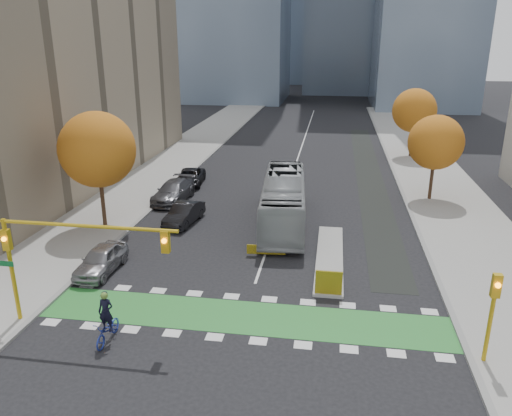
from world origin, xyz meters
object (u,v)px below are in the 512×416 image
(tree_west, at_px, (97,150))
(traffic_signal_west, at_px, (60,247))
(cyclist, at_px, (107,325))
(parked_car_d, at_px, (190,177))
(traffic_signal_east, at_px, (493,305))
(bus, at_px, (284,201))
(parked_car_a, at_px, (101,260))
(hazard_board, at_px, (329,283))
(parked_car_c, at_px, (173,191))
(parked_car_b, at_px, (184,214))
(tree_east_near, at_px, (436,143))
(tree_east_far, at_px, (414,111))

(tree_west, height_order, traffic_signal_west, tree_west)
(cyclist, relative_size, parked_car_d, 0.49)
(parked_car_d, bearing_deg, cyclist, -88.22)
(parked_car_d, bearing_deg, tree_west, -110.58)
(traffic_signal_east, distance_m, bus, 18.18)
(parked_car_a, bearing_deg, traffic_signal_west, -78.18)
(hazard_board, bearing_deg, parked_car_c, 132.24)
(cyclist, height_order, parked_car_d, cyclist)
(cyclist, bearing_deg, parked_car_a, 118.61)
(tree_west, distance_m, traffic_signal_west, 13.25)
(bus, bearing_deg, tree_west, -172.22)
(parked_car_b, bearing_deg, tree_west, -156.75)
(tree_east_near, xyz_separation_m, parked_car_a, (-21.00, -16.88, -4.11))
(tree_west, distance_m, parked_car_c, 8.63)
(tree_east_far, height_order, parked_car_a, tree_east_far)
(tree_east_far, bearing_deg, parked_car_c, -137.82)
(parked_car_a, relative_size, parked_car_c, 0.79)
(traffic_signal_east, height_order, parked_car_a, traffic_signal_east)
(tree_west, distance_m, parked_car_d, 12.88)
(tree_east_near, xyz_separation_m, cyclist, (-17.60, -23.41, -4.05))
(cyclist, distance_m, parked_car_d, 25.16)
(tree_east_near, bearing_deg, traffic_signal_west, -131.52)
(traffic_signal_east, xyz_separation_m, parked_car_b, (-17.09, 14.03, -1.99))
(tree_west, relative_size, cyclist, 3.39)
(tree_east_far, height_order, cyclist, tree_east_far)
(tree_east_near, bearing_deg, parked_car_c, -170.59)
(parked_car_b, bearing_deg, cyclist, -78.63)
(parked_car_b, bearing_deg, bus, 16.83)
(traffic_signal_west, relative_size, traffic_signal_east, 2.08)
(tree_east_far, xyz_separation_m, traffic_signal_east, (-2.00, -38.51, -2.51))
(cyclist, distance_m, bus, 17.25)
(parked_car_a, xyz_separation_m, parked_car_d, (0.00, 18.40, -0.07))
(hazard_board, distance_m, cyclist, 11.12)
(tree_east_near, xyz_separation_m, traffic_signal_east, (-1.50, -22.51, -2.13))
(traffic_signal_east, bearing_deg, parked_car_b, 140.62)
(bus, relative_size, parked_car_a, 2.81)
(hazard_board, relative_size, bus, 0.11)
(bus, xyz_separation_m, parked_car_a, (-9.55, -9.56, -0.98))
(cyclist, relative_size, parked_car_a, 0.55)
(hazard_board, height_order, parked_car_b, parked_car_b)
(tree_east_near, bearing_deg, cyclist, -126.93)
(tree_west, xyz_separation_m, parked_car_c, (3.00, 6.52, -4.80))
(parked_car_d, bearing_deg, tree_east_far, 27.98)
(hazard_board, relative_size, parked_car_c, 0.25)
(tree_east_far, relative_size, traffic_signal_east, 1.87)
(traffic_signal_west, bearing_deg, bus, 60.83)
(bus, height_order, parked_car_a, bus)
(tree_west, xyz_separation_m, tree_east_far, (24.50, 26.00, -0.38))
(tree_east_far, bearing_deg, parked_car_a, -123.18)
(parked_car_a, relative_size, parked_car_d, 0.90)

